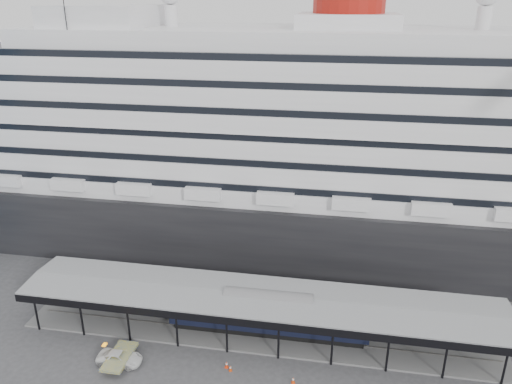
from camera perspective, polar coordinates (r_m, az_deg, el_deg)
ground at (r=57.70m, az=-0.58°, el=-18.68°), size 200.00×200.00×0.00m
cruise_ship at (r=78.00m, az=3.80°, el=7.51°), size 130.00×30.00×43.90m
platform_canopy at (r=60.13m, az=0.32°, el=-13.92°), size 56.00×9.18×5.30m
port_truck at (r=58.82m, az=-15.31°, el=-17.82°), size 4.90×2.29×1.36m
pullman_carriage at (r=59.76m, az=1.38°, el=-13.72°), size 23.24×3.26×22.80m
traffic_cone_left at (r=56.31m, az=-2.95°, el=-19.46°), size 0.45×0.45×0.68m
traffic_cone_mid at (r=56.69m, az=-3.39°, el=-19.08°), size 0.41×0.41×0.77m
traffic_cone_right at (r=55.04m, az=4.27°, el=-20.64°), size 0.45×0.45×0.71m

